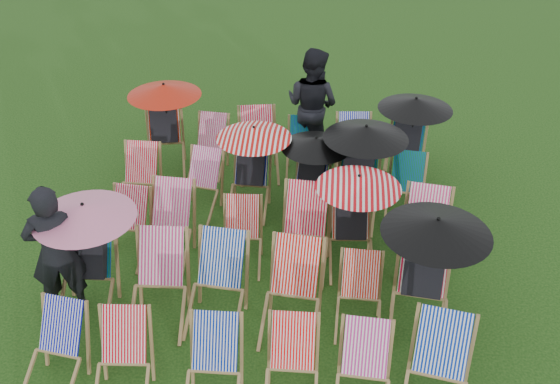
# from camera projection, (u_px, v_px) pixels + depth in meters

# --- Properties ---
(ground) EXTENTS (100.00, 100.00, 0.00)m
(ground) POSITION_uv_depth(u_px,v_px,m) (266.00, 261.00, 8.36)
(ground) COLOR black
(ground) RESTS_ON ground
(deckchair_0) EXTENTS (0.69, 0.87, 0.87)m
(deckchair_0) POSITION_uv_depth(u_px,v_px,m) (52.00, 353.00, 6.44)
(deckchair_0) COLOR olive
(deckchair_0) RESTS_ON ground
(deckchair_1) EXTENTS (0.63, 0.84, 0.88)m
(deckchair_1) POSITION_uv_depth(u_px,v_px,m) (121.00, 364.00, 6.32)
(deckchair_1) COLOR olive
(deckchair_1) RESTS_ON ground
(deckchair_2) EXTENTS (0.60, 0.83, 0.89)m
(deckchair_2) POSITION_uv_depth(u_px,v_px,m) (212.00, 372.00, 6.23)
(deckchair_2) COLOR olive
(deckchair_2) RESTS_ON ground
(deckchair_3) EXTENTS (0.58, 0.80, 0.86)m
(deckchair_3) POSITION_uv_depth(u_px,v_px,m) (292.00, 370.00, 6.26)
(deckchair_3) COLOR olive
(deckchair_3) RESTS_ON ground
(deckchair_4) EXTENTS (0.63, 0.84, 0.87)m
(deckchair_4) POSITION_uv_depth(u_px,v_px,m) (364.00, 377.00, 6.18)
(deckchair_4) COLOR olive
(deckchair_4) RESTS_ON ground
(deckchair_5) EXTENTS (0.82, 1.02, 0.99)m
(deckchair_5) POSITION_uv_depth(u_px,v_px,m) (438.00, 376.00, 6.11)
(deckchair_5) COLOR olive
(deckchair_5) RESTS_ON ground
(deckchair_6) EXTENTS (1.18, 1.23, 1.40)m
(deckchair_6) POSITION_uv_depth(u_px,v_px,m) (85.00, 256.00, 7.28)
(deckchair_6) COLOR olive
(deckchair_6) RESTS_ON ground
(deckchair_7) EXTENTS (0.70, 0.96, 1.01)m
(deckchair_7) POSITION_uv_depth(u_px,v_px,m) (158.00, 284.00, 7.22)
(deckchair_7) COLOR olive
(deckchair_7) RESTS_ON ground
(deckchair_8) EXTENTS (0.75, 0.98, 1.00)m
(deckchair_8) POSITION_uv_depth(u_px,v_px,m) (216.00, 285.00, 7.22)
(deckchair_8) COLOR olive
(deckchair_8) RESTS_ON ground
(deckchair_9) EXTENTS (0.76, 0.99, 1.01)m
(deckchair_9) POSITION_uv_depth(u_px,v_px,m) (292.00, 294.00, 7.08)
(deckchair_9) COLOR olive
(deckchair_9) RESTS_ON ground
(deckchair_10) EXTENTS (0.57, 0.78, 0.82)m
(deckchair_10) POSITION_uv_depth(u_px,v_px,m) (360.00, 297.00, 7.18)
(deckchair_10) COLOR olive
(deckchair_10) RESTS_ON ground
(deckchair_11) EXTENTS (1.22, 1.29, 1.44)m
(deckchair_11) POSITION_uv_depth(u_px,v_px,m) (426.00, 273.00, 6.99)
(deckchair_11) COLOR olive
(deckchair_11) RESTS_ON ground
(deckchair_12) EXTENTS (0.64, 0.85, 0.87)m
(deckchair_12) POSITION_uv_depth(u_px,v_px,m) (125.00, 228.00, 8.26)
(deckchair_12) COLOR olive
(deckchair_12) RESTS_ON ground
(deckchair_13) EXTENTS (0.70, 0.93, 0.97)m
(deckchair_13) POSITION_uv_depth(u_px,v_px,m) (167.00, 225.00, 8.22)
(deckchair_13) COLOR olive
(deckchair_13) RESTS_ON ground
(deckchair_14) EXTENTS (0.60, 0.80, 0.84)m
(deckchair_14) POSITION_uv_depth(u_px,v_px,m) (241.00, 237.00, 8.12)
(deckchair_14) COLOR olive
(deckchair_14) RESTS_ON ground
(deckchair_15) EXTENTS (0.74, 0.99, 1.03)m
(deckchair_15) POSITION_uv_depth(u_px,v_px,m) (304.00, 233.00, 8.03)
(deckchair_15) COLOR olive
(deckchair_15) RESTS_ON ground
(deckchair_16) EXTENTS (1.09, 1.15, 1.29)m
(deckchair_16) POSITION_uv_depth(u_px,v_px,m) (353.00, 220.00, 7.98)
(deckchair_16) COLOR olive
(deckchair_16) RESTS_ON ground
(deckchair_17) EXTENTS (0.79, 1.00, 0.99)m
(deckchair_17) POSITION_uv_depth(u_px,v_px,m) (425.00, 234.00, 8.03)
(deckchair_17) COLOR olive
(deckchair_17) RESTS_ON ground
(deckchair_18) EXTENTS (0.61, 0.84, 0.90)m
(deckchair_18) POSITION_uv_depth(u_px,v_px,m) (138.00, 181.00, 9.21)
(deckchair_18) COLOR olive
(deckchair_18) RESTS_ON ground
(deckchair_19) EXTENTS (0.72, 0.89, 0.87)m
(deckchair_19) POSITION_uv_depth(u_px,v_px,m) (199.00, 185.00, 9.15)
(deckchair_19) COLOR olive
(deckchair_19) RESTS_ON ground
(deckchair_20) EXTENTS (1.09, 1.13, 1.29)m
(deckchair_20) POSITION_uv_depth(u_px,v_px,m) (251.00, 168.00, 9.08)
(deckchair_20) COLOR olive
(deckchair_20) RESTS_ON ground
(deckchair_21) EXTENTS (1.00, 1.07, 1.19)m
(deckchair_21) POSITION_uv_depth(u_px,v_px,m) (311.00, 175.00, 9.02)
(deckchair_21) COLOR olive
(deckchair_21) RESTS_ON ground
(deckchair_22) EXTENTS (1.19, 1.26, 1.42)m
(deckchair_22) POSITION_uv_depth(u_px,v_px,m) (359.00, 171.00, 8.87)
(deckchair_22) COLOR olive
(deckchair_22) RESTS_ON ground
(deckchair_23) EXTENTS (0.66, 0.86, 0.88)m
(deckchair_23) POSITION_uv_depth(u_px,v_px,m) (406.00, 190.00, 9.02)
(deckchair_23) COLOR olive
(deckchair_23) RESTS_ON ground
(deckchair_24) EXTENTS (1.18, 1.28, 1.40)m
(deckchair_24) POSITION_uv_depth(u_px,v_px,m) (164.00, 125.00, 10.09)
(deckchair_24) COLOR olive
(deckchair_24) RESTS_ON ground
(deckchair_25) EXTENTS (0.65, 0.84, 0.86)m
(deckchair_25) POSITION_uv_depth(u_px,v_px,m) (209.00, 146.00, 10.14)
(deckchair_25) COLOR olive
(deckchair_25) RESTS_ON ground
(deckchair_26) EXTENTS (0.81, 1.02, 1.00)m
(deckchair_26) POSITION_uv_depth(u_px,v_px,m) (258.00, 145.00, 10.02)
(deckchair_26) COLOR olive
(deckchair_26) RESTS_ON ground
(deckchair_27) EXTENTS (0.59, 0.80, 0.85)m
(deckchair_27) POSITION_uv_depth(u_px,v_px,m) (303.00, 149.00, 10.06)
(deckchair_27) COLOR olive
(deckchair_27) RESTS_ON ground
(deckchair_28) EXTENTS (0.69, 0.91, 0.94)m
(deckchair_28) POSITION_uv_depth(u_px,v_px,m) (355.00, 150.00, 9.96)
(deckchair_28) COLOR olive
(deckchair_28) RESTS_ON ground
(deckchair_29) EXTENTS (1.15, 1.22, 1.36)m
(deckchair_29) POSITION_uv_depth(u_px,v_px,m) (408.00, 138.00, 9.76)
(deckchair_29) COLOR olive
(deckchair_29) RESTS_ON ground
(person_left) EXTENTS (0.75, 0.62, 1.76)m
(person_left) POSITION_uv_depth(u_px,v_px,m) (55.00, 252.00, 7.13)
(person_left) COLOR black
(person_left) RESTS_ON ground
(person_rear) EXTENTS (1.17, 1.09, 1.93)m
(person_rear) POSITION_uv_depth(u_px,v_px,m) (312.00, 105.00, 10.19)
(person_rear) COLOR black
(person_rear) RESTS_ON ground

